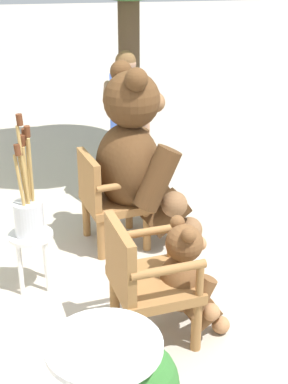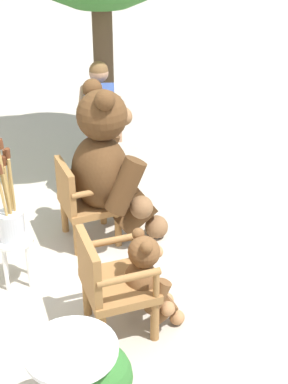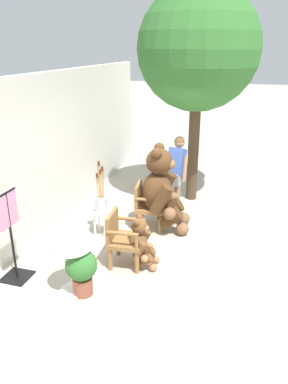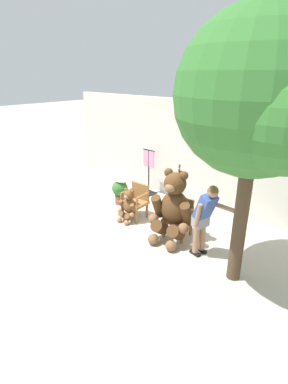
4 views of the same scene
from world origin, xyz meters
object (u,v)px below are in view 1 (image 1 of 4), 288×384
(white_stool, at_px, (32,246))
(wooden_chair_right, at_px, (108,197))
(teddy_bear_large, at_px, (137,159))
(teddy_bear_small, at_px, (187,278))
(brush_bucket, at_px, (28,209))
(wooden_chair_left, at_px, (145,278))
(person_visitor, at_px, (126,118))

(white_stool, bearing_deg, wooden_chair_right, -52.49)
(teddy_bear_large, distance_m, teddy_bear_small, 1.40)
(brush_bucket, bearing_deg, teddy_bear_small, -129.10)
(wooden_chair_left, xyz_separation_m, brush_bucket, (0.81, 0.70, 0.20))
(teddy_bear_large, xyz_separation_m, brush_bucket, (-0.55, 0.96, -0.12))
(wooden_chair_right, distance_m, teddy_bear_small, 1.36)
(person_visitor, xyz_separation_m, brush_bucket, (-1.38, 1.04, -0.25))
(wooden_chair_left, height_order, teddy_bear_large, teddy_bear_large)
(wooden_chair_right, xyz_separation_m, white_stool, (-0.53, 0.70, -0.11))
(wooden_chair_right, height_order, teddy_bear_small, wooden_chair_right)
(person_visitor, distance_m, brush_bucket, 1.75)
(teddy_bear_large, height_order, white_stool, teddy_bear_large)
(wooden_chair_left, distance_m, brush_bucket, 1.08)
(teddy_bear_large, bearing_deg, white_stool, 119.93)
(white_stool, xyz_separation_m, brush_bucket, (-0.00, -0.00, 0.31))
(teddy_bear_small, distance_m, person_visitor, 2.24)
(teddy_bear_large, bearing_deg, brush_bucket, 119.97)
(teddy_bear_large, relative_size, white_stool, 3.48)
(wooden_chair_left, relative_size, wooden_chair_right, 1.00)
(person_visitor, xyz_separation_m, white_stool, (-1.38, 1.04, -0.56))
(teddy_bear_large, bearing_deg, wooden_chair_left, 168.91)
(white_stool, bearing_deg, teddy_bear_small, -129.07)
(brush_bucket, bearing_deg, person_visitor, -37.11)
(wooden_chair_right, bearing_deg, person_visitor, -22.37)
(white_stool, bearing_deg, brush_bucket, -97.27)
(wooden_chair_left, height_order, wooden_chair_right, same)
(wooden_chair_right, xyz_separation_m, teddy_bear_large, (0.02, -0.27, 0.32))
(white_stool, bearing_deg, person_visitor, -37.14)
(teddy_bear_small, distance_m, brush_bucket, 1.29)
(white_stool, bearing_deg, wooden_chair_left, -139.21)
(person_visitor, bearing_deg, white_stool, 142.86)
(wooden_chair_left, distance_m, person_visitor, 2.26)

